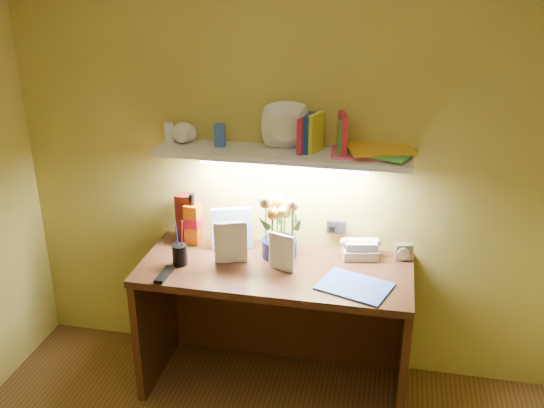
{
  "coord_description": "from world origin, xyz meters",
  "views": [
    {
      "loc": [
        0.54,
        -1.5,
        2.24
      ],
      "look_at": [
        -0.05,
        1.35,
        1.03
      ],
      "focal_mm": 40.0,
      "sensor_mm": 36.0,
      "label": 1
    }
  ],
  "objects_px": {
    "whisky_bottle": "(193,219)",
    "desk_clock": "(404,252)",
    "flower_bouquet": "(280,227)",
    "desk": "(275,328)",
    "telephone": "(360,247)"
  },
  "relations": [
    {
      "from": "flower_bouquet",
      "to": "whisky_bottle",
      "type": "height_order",
      "value": "flower_bouquet"
    },
    {
      "from": "desk",
      "to": "telephone",
      "type": "distance_m",
      "value": 0.63
    },
    {
      "from": "desk_clock",
      "to": "whisky_bottle",
      "type": "relative_size",
      "value": 0.31
    },
    {
      "from": "desk_clock",
      "to": "telephone",
      "type": "bearing_deg",
      "value": 171.88
    },
    {
      "from": "desk",
      "to": "whisky_bottle",
      "type": "distance_m",
      "value": 0.74
    },
    {
      "from": "desk",
      "to": "flower_bouquet",
      "type": "xyz_separation_m",
      "value": [
        -0.0,
        0.13,
        0.54
      ]
    },
    {
      "from": "telephone",
      "to": "whisky_bottle",
      "type": "xyz_separation_m",
      "value": [
        -0.92,
        -0.01,
        0.09
      ]
    },
    {
      "from": "flower_bouquet",
      "to": "whisky_bottle",
      "type": "relative_size",
      "value": 1.14
    },
    {
      "from": "desk",
      "to": "whisky_bottle",
      "type": "relative_size",
      "value": 4.82
    },
    {
      "from": "desk",
      "to": "telephone",
      "type": "bearing_deg",
      "value": 25.38
    },
    {
      "from": "flower_bouquet",
      "to": "desk_clock",
      "type": "distance_m",
      "value": 0.66
    },
    {
      "from": "whisky_bottle",
      "to": "desk_clock",
      "type": "bearing_deg",
      "value": 1.53
    },
    {
      "from": "telephone",
      "to": "whisky_bottle",
      "type": "bearing_deg",
      "value": 169.61
    },
    {
      "from": "whisky_bottle",
      "to": "desk",
      "type": "bearing_deg",
      "value": -20.33
    },
    {
      "from": "flower_bouquet",
      "to": "telephone",
      "type": "relative_size",
      "value": 1.83
    }
  ]
}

